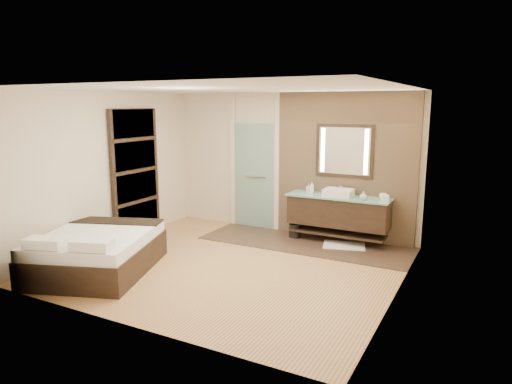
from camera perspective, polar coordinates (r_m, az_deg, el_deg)
The scene contains 15 objects.
floor at distance 7.24m, azimuth -3.10°, elevation -9.10°, with size 5.00×5.00×0.00m, color #905E3C.
tile_strip at distance 8.35m, azimuth 6.15°, elevation -6.35°, with size 3.80×1.30×0.01m, color #3A2B20.
stone_wall at distance 8.47m, azimuth 11.01°, elevation 3.07°, with size 2.60×0.08×2.70m, color tan.
vanity at distance 8.33m, azimuth 10.24°, elevation -2.41°, with size 1.85×0.55×0.88m.
mirror_unit at distance 8.38m, azimuth 10.98°, elevation 5.06°, with size 1.06×0.04×0.96m.
frosted_door at distance 9.19m, azimuth -0.16°, elevation 2.58°, with size 1.10×0.12×2.70m.
shoji_partition at distance 8.84m, azimuth -14.80°, elevation 2.32°, with size 0.06×1.20×2.40m.
bed at distance 7.28m, azimuth -19.25°, elevation -7.08°, with size 2.06×2.29×0.73m.
bath_mat at distance 8.28m, azimuth 10.95°, elevation -6.56°, with size 0.72×0.50×0.02m, color white.
waste_bin at distance 8.65m, azimuth 4.86°, elevation -4.82°, with size 0.22×0.22×0.27m, color black.
tissue_box at distance 8.03m, azimuth 15.82°, elevation -0.71°, with size 0.12×0.12×0.10m, color white.
soap_bottle_a at distance 8.45m, azimuth 7.00°, elevation 0.57°, with size 0.08×0.08×0.21m, color white.
soap_bottle_b at distance 8.57m, azimuth 6.60°, elevation 0.53°, with size 0.07×0.07×0.15m, color #B2B2B2.
soap_bottle_c at distance 7.99m, azimuth 13.26°, elevation -0.44°, with size 0.12×0.12×0.15m, color #ABD7D3.
cup at distance 8.16m, azimuth 15.60°, elevation -0.52°, with size 0.13×0.13×0.10m, color white.
Camera 1 is at (3.50, -5.83, 2.47)m, focal length 32.00 mm.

